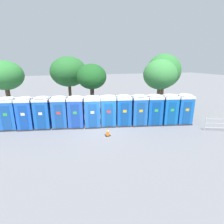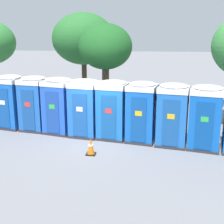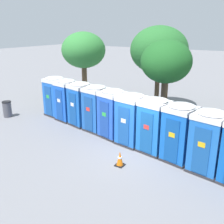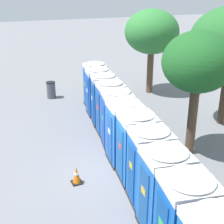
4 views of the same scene
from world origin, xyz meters
name	(u,v)px [view 2 (image 2 of 4)]	position (x,y,z in m)	size (l,w,h in m)	color
ground_plane	(94,140)	(0.00, 0.00, 0.00)	(120.00, 120.00, 0.00)	slate
portapotty_2	(11,101)	(-4.27, 1.41, 1.28)	(1.45, 1.44, 2.54)	#2D2D33
portapotty_3	(34,103)	(-3.01, 1.19, 1.28)	(1.36, 1.38, 2.54)	#2D2D33
portapotty_4	(59,105)	(-1.77, 0.91, 1.28)	(1.47, 1.45, 2.54)	#2D2D33
portapotty_5	(85,108)	(-0.52, 0.63, 1.28)	(1.40, 1.38, 2.54)	#2D2D33
portapotty_6	(113,109)	(0.74, 0.45, 1.28)	(1.42, 1.40, 2.54)	#2D2D33
portapotty_7	(142,112)	(1.99, 0.21, 1.28)	(1.41, 1.41, 2.54)	#2D2D33
portapotty_8	(173,114)	(3.23, -0.09, 1.28)	(1.41, 1.39, 2.54)	#2D2D33
portapotty_9	(206,117)	(4.48, -0.34, 1.28)	(1.47, 1.44, 2.54)	#2D2D33
street_tree_0	(84,39)	(-1.79, 6.69, 4.05)	(3.80, 3.80, 5.63)	#4C3826
street_tree_2	(105,48)	(0.03, 3.35, 3.72)	(2.68, 2.68, 4.92)	brown
traffic_cone	(91,147)	(0.15, -1.54, 0.31)	(0.36, 0.36, 0.64)	black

